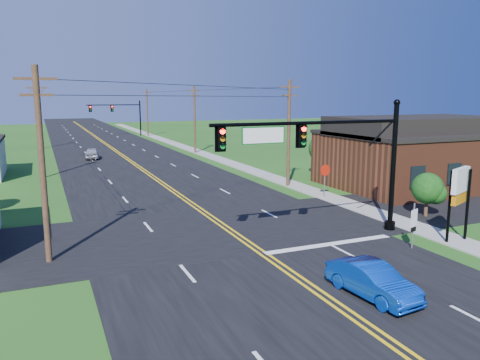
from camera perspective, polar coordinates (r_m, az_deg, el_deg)
name	(u,v)px	position (r m, az deg, el deg)	size (l,w,h in m)	color
ground	(346,316)	(17.57, 12.78, -15.88)	(260.00, 260.00, 0.00)	#1E4A15
road_main	(120,155)	(63.84, -14.45, 3.00)	(16.00, 220.00, 0.04)	black
road_cross	(223,228)	(27.51, -2.05, -5.92)	(70.00, 10.00, 0.04)	black
sidewalk	(221,160)	(56.84, -2.34, 2.49)	(2.00, 160.00, 0.08)	gray
signal_mast_main	(327,152)	(25.03, 10.57, 3.37)	(11.30, 0.60, 7.48)	black
signal_mast_far	(117,113)	(93.76, -14.73, 7.96)	(10.98, 0.60, 7.48)	black
brick_building	(415,159)	(42.87, 20.58, 2.44)	(14.20, 11.20, 4.70)	#5E2D1A
utility_pole_left_a	(42,162)	(22.86, -23.00, 2.02)	(1.80, 0.28, 9.00)	#3A241A
utility_pole_left_b	(40,128)	(47.76, -23.24, 5.85)	(1.80, 0.28, 9.00)	#3A241A
utility_pole_left_c	(39,117)	(74.73, -23.32, 7.12)	(1.80, 0.28, 9.00)	#3A241A
utility_pole_right_a	(289,131)	(39.78, 5.96, 5.91)	(1.80, 0.28, 9.00)	#3A241A
utility_pole_right_b	(195,118)	(63.73, -5.55, 7.51)	(1.80, 0.28, 9.00)	#3A241A
utility_pole_right_c	(147,112)	(92.74, -11.24, 8.18)	(1.80, 0.28, 9.00)	#3A241A
tree_right_back	(324,149)	(46.58, 10.21, 3.80)	(3.00, 3.00, 4.10)	#3A241A
shrub_corner	(427,188)	(32.10, 21.88, -0.96)	(2.00, 2.00, 2.86)	#3A241A
blue_car	(372,281)	(19.01, 15.82, -11.79)	(1.39, 4.00, 1.32)	#0735AB
distant_car	(92,153)	(60.44, -17.60, 3.11)	(1.65, 4.10, 1.40)	#B7B7BC
route_sign	(414,222)	(25.16, 20.41, -4.87)	(0.58, 0.22, 2.39)	slate
stop_sign	(325,174)	(36.06, 10.33, 0.76)	(0.91, 0.13, 2.57)	slate
pylon_sign	(460,188)	(26.97, 25.25, -0.91)	(1.88, 1.04, 3.99)	black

